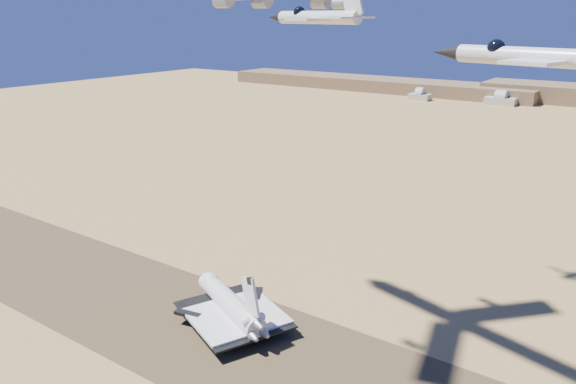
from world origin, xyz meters
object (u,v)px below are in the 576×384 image
Objects in this scene: shuttle at (230,305)px; chase_jet_c at (529,56)px; crew_b at (234,341)px; crew_a at (236,334)px; crew_c at (228,335)px; chase_jet_b at (315,17)px.

chase_jet_c is (88.96, -66.35, 78.38)m from shuttle.
shuttle reaches higher than crew_b.
crew_b is (2.08, -3.20, 0.09)m from crew_a.
shuttle is at bearing 74.84° from crew_a.
chase_jet_c is at bearing -155.91° from crew_c.
chase_jet_c is (26.25, -12.54, -2.61)m from chase_jet_b.
shuttle is 2.70× the size of chase_jet_b.
chase_jet_b reaches higher than chase_jet_c.
chase_jet_b reaches higher than shuttle.
crew_b is at bearing 155.02° from chase_jet_b.
chase_jet_b reaches higher than crew_b.
crew_c is 131.79m from chase_jet_c.
shuttle is at bearing 154.38° from chase_jet_b.
crew_c is at bearing 156.68° from chase_jet_c.
crew_b is at bearing -20.48° from shuttle.
shuttle reaches higher than crew_c.
chase_jet_c is at bearing -10.52° from chase_jet_b.
shuttle is 9.81m from crew_a.
crew_a is 3.82m from crew_b.
crew_a is 0.11× the size of chase_jet_b.
crew_c is 113.07m from chase_jet_b.
chase_jet_b is (55.94, -48.38, 85.56)m from crew_a.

